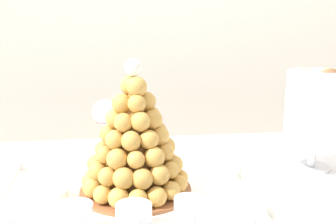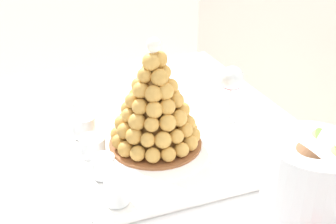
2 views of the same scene
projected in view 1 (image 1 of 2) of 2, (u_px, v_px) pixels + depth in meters
serving_tray at (130, 198)px, 0.82m from camera, size 0.54×0.39×0.02m
croquembouche at (135, 143)px, 0.82m from camera, size 0.24×0.24×0.28m
dessert_cup_left at (10, 223)px, 0.67m from camera, size 0.05×0.05×0.05m
dessert_cup_mid_left at (75, 221)px, 0.67m from camera, size 0.06×0.06×0.05m
dessert_cup_centre at (134, 218)px, 0.69m from camera, size 0.06×0.06×0.05m
dessert_cup_mid_right at (188, 213)px, 0.70m from camera, size 0.05×0.05×0.05m
dessert_cup_right at (242, 206)px, 0.72m from camera, size 0.05×0.05×0.06m
creme_brulee_ramekin at (45, 195)px, 0.79m from camera, size 0.09×0.09×0.03m
macaron_goblet at (316, 108)px, 0.97m from camera, size 0.15×0.15×0.26m
wine_glass at (105, 115)px, 1.05m from camera, size 0.07×0.07×0.16m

